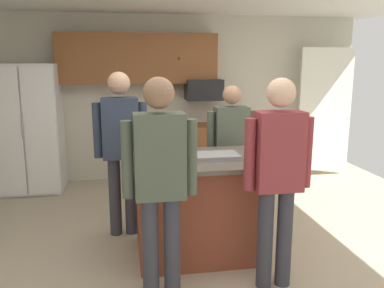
# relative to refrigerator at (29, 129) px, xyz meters

# --- Properties ---
(floor) EXTENTS (7.04, 7.04, 0.00)m
(floor) POSITION_rel_refrigerator_xyz_m (2.00, -2.38, -0.93)
(floor) COLOR #B7A88E
(floor) RESTS_ON ground
(back_wall) EXTENTS (6.40, 0.10, 2.60)m
(back_wall) POSITION_rel_refrigerator_xyz_m (2.00, 0.42, 0.37)
(back_wall) COLOR beige
(back_wall) RESTS_ON ground
(french_door_window_panel) EXTENTS (0.90, 0.06, 2.00)m
(french_door_window_panel) POSITION_rel_refrigerator_xyz_m (4.60, 0.02, 0.17)
(french_door_window_panel) COLOR white
(french_door_window_panel) RESTS_ON ground
(cabinet_run_upper) EXTENTS (2.40, 0.38, 0.75)m
(cabinet_run_upper) POSITION_rel_refrigerator_xyz_m (1.60, 0.22, 1.00)
(cabinet_run_upper) COLOR brown
(cabinet_run_lower) EXTENTS (1.80, 0.63, 0.90)m
(cabinet_run_lower) POSITION_rel_refrigerator_xyz_m (2.60, 0.10, -0.48)
(cabinet_run_lower) COLOR brown
(cabinet_run_lower) RESTS_ON ground
(refrigerator) EXTENTS (0.89, 0.76, 1.85)m
(refrigerator) POSITION_rel_refrigerator_xyz_m (0.00, 0.00, 0.00)
(refrigerator) COLOR white
(refrigerator) RESTS_ON ground
(microwave_over_range) EXTENTS (0.56, 0.40, 0.32)m
(microwave_over_range) POSITION_rel_refrigerator_xyz_m (2.60, 0.12, 0.52)
(microwave_over_range) COLOR black
(kitchen_island) EXTENTS (1.30, 0.97, 0.97)m
(kitchen_island) POSITION_rel_refrigerator_xyz_m (2.04, -2.36, -0.43)
(kitchen_island) COLOR brown
(kitchen_island) RESTS_ON ground
(person_host_foreground) EXTENTS (0.57, 0.23, 1.78)m
(person_host_foreground) POSITION_rel_refrigerator_xyz_m (1.61, -3.11, 0.11)
(person_host_foreground) COLOR #383842
(person_host_foreground) RESTS_ON ground
(person_guest_by_door) EXTENTS (0.57, 0.23, 1.78)m
(person_guest_by_door) POSITION_rel_refrigerator_xyz_m (1.32, -1.78, 0.11)
(person_guest_by_door) COLOR #383842
(person_guest_by_door) RESTS_ON ground
(person_guest_left) EXTENTS (0.57, 0.22, 1.62)m
(person_guest_left) POSITION_rel_refrigerator_xyz_m (2.57, -1.65, 0.00)
(person_guest_left) COLOR #4C5166
(person_guest_left) RESTS_ON ground
(person_elder_center) EXTENTS (0.57, 0.23, 1.76)m
(person_elder_center) POSITION_rel_refrigerator_xyz_m (2.57, -3.07, 0.10)
(person_elder_center) COLOR #383842
(person_elder_center) RESTS_ON ground
(glass_stout_tall) EXTENTS (0.06, 0.06, 0.16)m
(glass_stout_tall) POSITION_rel_refrigerator_xyz_m (1.72, -2.32, 0.13)
(glass_stout_tall) COLOR black
(glass_stout_tall) RESTS_ON kitchen_island
(glass_dark_ale) EXTENTS (0.06, 0.06, 0.12)m
(glass_dark_ale) POSITION_rel_refrigerator_xyz_m (1.71, -2.46, 0.11)
(glass_dark_ale) COLOR black
(glass_dark_ale) RESTS_ON kitchen_island
(mug_blue_stoneware) EXTENTS (0.13, 0.09, 0.10)m
(mug_blue_stoneware) POSITION_rel_refrigerator_xyz_m (1.59, -2.23, 0.09)
(mug_blue_stoneware) COLOR #4C6B99
(mug_blue_stoneware) RESTS_ON kitchen_island
(serving_tray) EXTENTS (0.44, 0.30, 0.04)m
(serving_tray) POSITION_rel_refrigerator_xyz_m (2.21, -2.39, 0.07)
(serving_tray) COLOR #B7B7BC
(serving_tray) RESTS_ON kitchen_island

